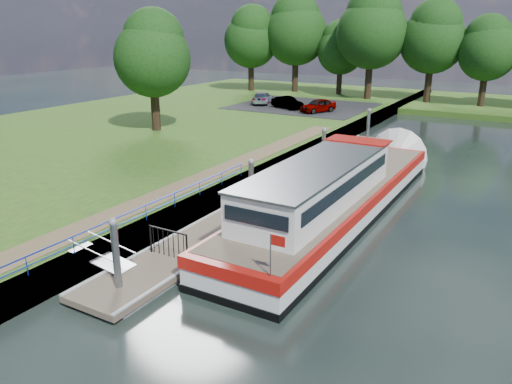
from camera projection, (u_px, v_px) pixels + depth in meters
The scene contains 16 objects.
ground at pixel (130, 290), 17.82m from camera, with size 160.00×160.00×0.00m, color black.
riverbank at pixel (94, 143), 38.59m from camera, with size 32.00×90.00×0.78m, color #2C5017.
bank_edge at pixel (269, 171), 31.23m from camera, with size 1.10×90.00×0.78m, color #473D2D.
footpath at pixel (175, 190), 26.23m from camera, with size 1.60×40.00×0.05m, color brown.
carpark at pixel (303, 106), 54.00m from camera, with size 14.00×12.00×0.06m, color black.
blue_fence at pixel (130, 216), 21.18m from camera, with size 0.04×18.04×0.72m.
pontoon at pixel (291, 189), 28.43m from camera, with size 2.50×30.00×0.56m.
mooring_piles at pixel (292, 170), 28.09m from camera, with size 0.30×27.30×3.55m.
gangway at pixel (102, 258), 18.92m from camera, with size 2.58×1.00×0.92m.
gate_panel at pixel (168, 239), 19.27m from camera, with size 1.85×0.05×1.15m.
barge at pixel (340, 192), 24.96m from camera, with size 4.36×21.15×4.78m.
horizon_trees at pixel (421, 36), 56.04m from camera, with size 54.38×10.03×12.87m.
bank_tree_a at pixel (153, 52), 39.72m from camera, with size 6.12×6.12×9.72m.
car_a at pixel (318, 105), 49.71m from camera, with size 1.58×3.93×1.34m, color #999999.
car_b at pixel (287, 103), 51.87m from camera, with size 1.33×3.80×1.25m, color #999999.
car_c at pixel (262, 98), 55.29m from camera, with size 1.79×4.40×1.28m, color #999999.
Camera 1 is at (11.84, -11.41, 8.95)m, focal length 35.00 mm.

